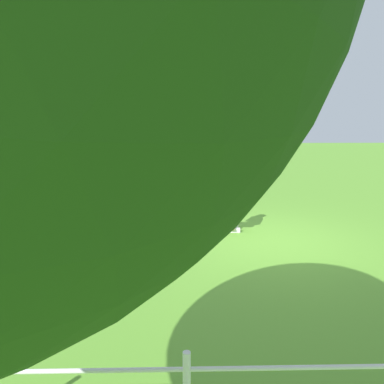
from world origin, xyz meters
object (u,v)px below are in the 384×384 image
Objects in this scene: dog at (148,211)px; frisbee_flying at (159,198)px; person at (234,202)px; frisbee_held at (222,208)px.

frisbee_flying reaches higher than dog.
frisbee_held is (0.30, 0.24, -0.09)m from person.
dog is 3.59× the size of frisbee_held.
person is 4.96× the size of frisbee_held.
person is at bearing 175.44° from frisbee_flying.
dog is 3.99× the size of frisbee_flying.
frisbee_flying is at bearing -14.80° from frisbee_held.
dog is at bearing -7.93° from person.
person reaches higher than frisbee_flying.
frisbee_held is at bearing 165.20° from frisbee_flying.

